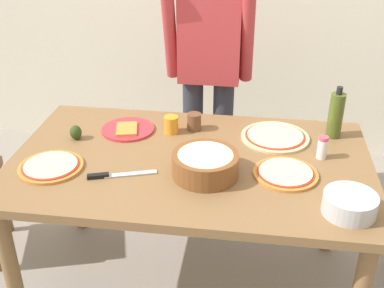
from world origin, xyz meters
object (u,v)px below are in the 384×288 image
at_px(person_cook, 209,64).
at_px(cup_small_brown, 194,122).
at_px(pizza_cooked_on_tray, 286,173).
at_px(plate_with_slice, 128,129).
at_px(avocado, 76,132).
at_px(pizza_raw_on_board, 275,136).
at_px(mixing_bowl_steel, 350,204).
at_px(pizza_second_cooked, 51,166).
at_px(chef_knife, 113,175).
at_px(popcorn_bowl, 205,162).
at_px(dining_table, 190,176).
at_px(salt_shaker, 322,147).
at_px(olive_oil_bottle, 336,115).
at_px(cup_orange, 171,125).

distance_m(person_cook, cup_small_brown, 0.48).
height_order(pizza_cooked_on_tray, plate_with_slice, plate_with_slice).
xyz_separation_m(pizza_cooked_on_tray, avocado, (-0.98, 0.19, 0.03)).
bearing_deg(pizza_raw_on_board, mixing_bowl_steel, -64.79).
xyz_separation_m(pizza_second_cooked, mixing_bowl_steel, (1.22, -0.15, 0.03)).
xyz_separation_m(plate_with_slice, cup_small_brown, (0.32, 0.06, 0.03)).
bearing_deg(chef_knife, popcorn_bowl, 9.89).
bearing_deg(dining_table, salt_shaker, 9.31).
xyz_separation_m(person_cook, olive_oil_bottle, (0.66, -0.44, -0.07)).
height_order(pizza_cooked_on_tray, cup_orange, cup_orange).
xyz_separation_m(pizza_raw_on_board, popcorn_bowl, (-0.29, -0.38, 0.05)).
relative_size(pizza_raw_on_board, mixing_bowl_steel, 1.63).
height_order(olive_oil_bottle, cup_small_brown, olive_oil_bottle).
xyz_separation_m(olive_oil_bottle, cup_orange, (-0.78, -0.07, -0.07)).
bearing_deg(olive_oil_bottle, plate_with_slice, -175.27).
xyz_separation_m(cup_small_brown, avocado, (-0.55, -0.18, -0.01)).
xyz_separation_m(pizza_second_cooked, popcorn_bowl, (0.67, 0.04, 0.05)).
relative_size(chef_knife, avocado, 4.05).
height_order(dining_table, salt_shaker, salt_shaker).
xyz_separation_m(person_cook, pizza_second_cooked, (-0.58, -0.92, -0.17)).
xyz_separation_m(olive_oil_bottle, cup_small_brown, (-0.68, -0.02, -0.07)).
bearing_deg(avocado, cup_small_brown, 18.15).
height_order(pizza_cooked_on_tray, salt_shaker, salt_shaker).
bearing_deg(chef_knife, avocado, 131.95).
relative_size(plate_with_slice, popcorn_bowl, 0.93).
bearing_deg(cup_orange, dining_table, -62.02).
bearing_deg(cup_orange, olive_oil_bottle, 5.12).
bearing_deg(dining_table, mixing_bowl_steel, -25.82).
xyz_separation_m(dining_table, pizza_second_cooked, (-0.58, -0.16, 0.10)).
bearing_deg(plate_with_slice, pizza_cooked_on_tray, -21.94).
height_order(person_cook, salt_shaker, person_cook).
bearing_deg(mixing_bowl_steel, pizza_raw_on_board, 115.21).
bearing_deg(avocado, pizza_raw_on_board, 8.44).
bearing_deg(pizza_cooked_on_tray, person_cook, 116.81).
bearing_deg(mixing_bowl_steel, plate_with_slice, 151.22).
distance_m(pizza_raw_on_board, popcorn_bowl, 0.48).
bearing_deg(avocado, popcorn_bowl, -19.89).
height_order(dining_table, avocado, avocado).
bearing_deg(person_cook, cup_orange, -103.79).
height_order(cup_orange, avocado, cup_orange).
xyz_separation_m(mixing_bowl_steel, cup_orange, (-0.77, 0.55, 0.00)).
relative_size(person_cook, cup_small_brown, 19.06).
distance_m(plate_with_slice, mixing_bowl_steel, 1.13).
relative_size(person_cook, popcorn_bowl, 5.79).
bearing_deg(cup_orange, avocado, -163.40).
height_order(person_cook, mixing_bowl_steel, person_cook).
bearing_deg(pizza_second_cooked, olive_oil_bottle, 21.01).
height_order(cup_small_brown, salt_shaker, salt_shaker).
relative_size(dining_table, pizza_cooked_on_tray, 5.86).
height_order(cup_orange, cup_small_brown, same).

